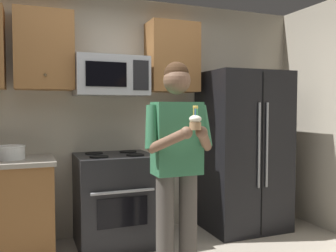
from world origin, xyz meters
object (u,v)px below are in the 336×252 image
(refrigerator, at_px, (243,151))
(oven_range, at_px, (115,199))
(cupcake, at_px, (195,122))
(bowl_large_white, at_px, (10,152))
(person, at_px, (177,158))
(microwave, at_px, (111,76))

(refrigerator, bearing_deg, oven_range, 178.50)
(refrigerator, distance_m, cupcake, 1.75)
(bowl_large_white, bearing_deg, person, -37.01)
(oven_range, bearing_deg, cupcake, -76.48)
(refrigerator, relative_size, bowl_large_white, 6.62)
(bowl_large_white, bearing_deg, refrigerator, -1.63)
(oven_range, bearing_deg, person, -71.95)
(oven_range, height_order, bowl_large_white, bowl_large_white)
(person, distance_m, cupcake, 0.44)
(oven_range, relative_size, cupcake, 5.36)
(oven_range, relative_size, refrigerator, 0.52)
(person, bearing_deg, bowl_large_white, 142.99)
(bowl_large_white, height_order, cupcake, cupcake)
(refrigerator, height_order, person, refrigerator)
(microwave, distance_m, refrigerator, 1.72)
(oven_range, xyz_separation_m, bowl_large_white, (-0.97, 0.03, 0.52))
(refrigerator, xyz_separation_m, person, (-1.20, -0.89, 0.10))
(oven_range, distance_m, refrigerator, 1.56)
(refrigerator, xyz_separation_m, cupcake, (-1.20, -1.22, 0.39))
(person, bearing_deg, oven_range, 108.05)
(microwave, bearing_deg, cupcake, -77.61)
(oven_range, xyz_separation_m, microwave, (0.00, 0.12, 1.26))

